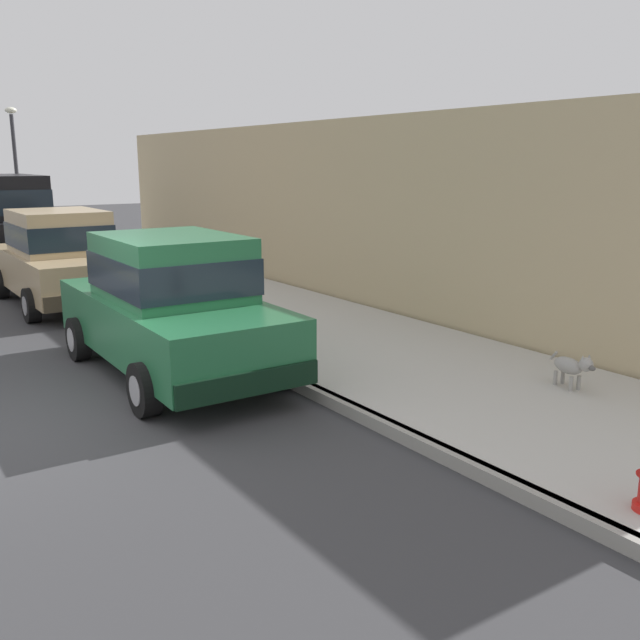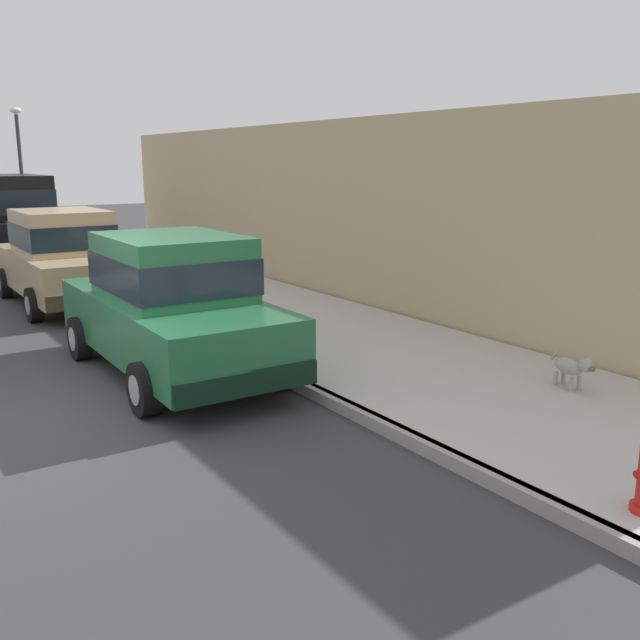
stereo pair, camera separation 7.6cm
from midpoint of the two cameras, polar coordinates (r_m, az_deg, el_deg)
The scene contains 9 objects.
ground_plane at distance 8.50m, azimuth -22.89°, elevation -7.89°, with size 80.00×80.00×0.00m, color #38383A.
curb at distance 9.53m, azimuth -3.74°, elevation -4.22°, with size 0.16×64.00×0.14m, color gray.
sidewalk at distance 10.51m, azimuth 4.77°, elevation -2.61°, with size 3.60×64.00×0.14m, color #B7B5AD.
car_green_sedan at distance 9.62m, azimuth -11.81°, elevation 1.31°, with size 2.09×4.63×1.92m.
car_tan_sedan at distance 15.06m, azimuth -20.18°, elevation 4.89°, with size 2.04×4.60×1.92m.
car_black_van at distance 20.42m, azimuth -23.99°, elevation 7.63°, with size 2.24×4.95×2.52m.
dog_grey at distance 9.02m, azimuth 20.17°, elevation -3.62°, with size 0.28×0.75×0.49m.
street_lamp at distance 25.23m, azimuth -23.23°, elevation 11.94°, with size 0.36×0.36×4.42m.
building_facade at distance 15.17m, azimuth 0.07°, elevation 8.98°, with size 0.50×20.00×3.68m, color tan.
Camera 2 is at (-1.33, -7.91, 2.86)m, focal length 39.11 mm.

